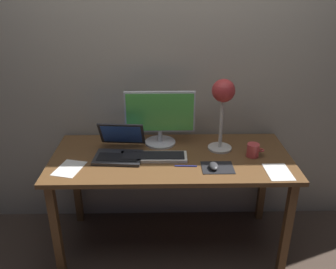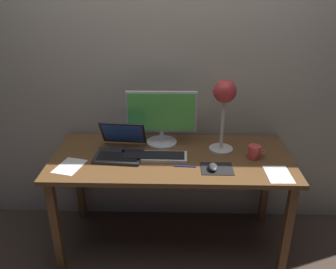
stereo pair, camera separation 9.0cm
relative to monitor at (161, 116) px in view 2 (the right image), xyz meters
name	(u,v)px [view 2 (the right image)]	position (x,y,z in m)	size (l,w,h in m)	color
ground_plane	(171,242)	(0.07, -0.20, -0.95)	(4.80, 4.80, 0.00)	#47382D
back_wall	(173,60)	(0.07, 0.20, 0.35)	(4.80, 0.06, 2.60)	#B2A893
desk	(171,166)	(0.07, -0.20, -0.29)	(1.60, 0.70, 0.74)	brown
monitor	(161,116)	(0.00, 0.00, 0.00)	(0.49, 0.22, 0.39)	silver
keyboard_main	(154,156)	(-0.04, -0.23, -0.20)	(0.44, 0.15, 0.03)	silver
laptop	(121,145)	(-0.27, -0.16, -0.15)	(0.34, 0.34, 0.20)	#28282B
desk_lamp	(224,99)	(0.42, -0.10, 0.16)	(0.16, 0.16, 0.50)	beige
mousepad	(217,169)	(0.36, -0.36, -0.21)	(0.20, 0.16, 0.00)	black
mouse	(213,167)	(0.34, -0.38, -0.19)	(0.06, 0.10, 0.03)	#38383A
coffee_mug	(254,152)	(0.62, -0.21, -0.16)	(0.12, 0.08, 0.09)	#CC3F3F
paper_sheet_near_mouse	(70,166)	(-0.57, -0.36, -0.21)	(0.15, 0.21, 0.00)	white
paper_sheet_by_keyboard	(278,174)	(0.73, -0.42, -0.21)	(0.15, 0.21, 0.00)	white
pen	(185,166)	(0.16, -0.34, -0.21)	(0.01, 0.01, 0.14)	#2633A5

